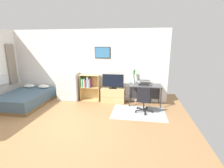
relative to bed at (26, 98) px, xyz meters
The scene contains 14 objects.
ground_plane 2.46m from the bed, 34.18° to the right, with size 7.20×7.20×0.00m, color #A87A4C.
wall_back_with_posters 2.55m from the bed, 27.39° to the left, with size 6.12×0.09×2.70m.
area_rug 4.08m from the bed, ahead, with size 1.70×1.20×0.01m, color #B2B7BC.
bed is the anchor object (origin of this frame).
dresser 1.56m from the bed, 30.55° to the left, with size 0.82×0.46×1.10m.
bookshelf 2.31m from the bed, 21.73° to the left, with size 0.74×0.30×1.02m.
tv_stand 3.19m from the bed, 14.40° to the left, with size 0.88×0.41×0.54m.
television 3.24m from the bed, 14.01° to the left, with size 0.79×0.16×0.54m.
desk 4.36m from the bed, 10.38° to the left, with size 1.13×0.58×0.74m.
office_chair 4.22m from the bed, ahead, with size 0.58×0.58×0.86m.
laptop 4.33m from the bed, 10.26° to the left, with size 0.40×0.43×0.17m.
computer_mouse 4.55m from the bed, ahead, with size 0.06×0.10×0.03m, color #262628.
bamboo_vase 4.03m from the bed, 13.09° to the left, with size 0.09×0.11×0.52m.
wine_glass 4.12m from the bed, ahead, with size 0.07×0.07×0.18m.
Camera 1 is at (2.01, -3.76, 2.17)m, focal length 26.61 mm.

